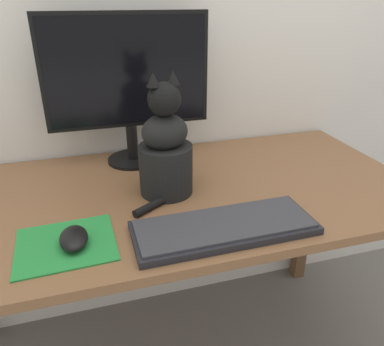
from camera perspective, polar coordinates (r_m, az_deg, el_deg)
The scene contains 6 objects.
desk at distance 1.12m, azimuth -3.73°, elevation -6.88°, with size 1.46×0.68×0.72m.
monitor at distance 1.20m, azimuth -9.75°, elevation 13.67°, with size 0.51×0.17×0.47m.
keyboard at distance 0.90m, azimuth 4.95°, elevation -8.19°, with size 0.44×0.17×0.02m.
mousepad_left at distance 0.90m, azimuth -18.64°, elevation -10.24°, with size 0.22×0.20×0.00m.
computer_mouse_left at distance 0.88m, azimuth -17.58°, elevation -9.46°, with size 0.06×0.10×0.03m.
cat at distance 1.02m, azimuth -4.28°, elevation 3.44°, with size 0.20×0.22×0.34m.
Camera 1 is at (-0.20, -0.92, 1.23)m, focal length 35.00 mm.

